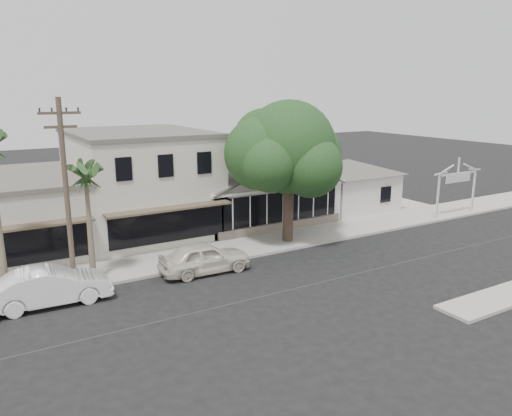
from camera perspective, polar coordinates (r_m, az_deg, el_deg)
ground at (r=24.22m, az=4.27°, el=-9.23°), size 140.00×140.00×0.00m
sidewalk_north at (r=27.10m, az=-18.54°, el=-7.25°), size 90.00×3.50×0.15m
corner_shop at (r=36.20m, az=-0.47°, el=2.71°), size 10.40×8.60×5.10m
side_cottage at (r=40.36m, az=10.35°, el=1.98°), size 6.00×6.00×3.00m
arch_sign at (r=39.68m, az=22.07°, el=3.47°), size 4.12×0.12×3.95m
row_building_near at (r=33.82m, az=-13.18°, el=2.70°), size 8.00×10.00×6.50m
utility_pole at (r=24.21m, az=-20.85°, el=1.76°), size 1.80×0.24×9.00m
car_0 at (r=26.11m, az=-5.88°, el=-5.67°), size 4.83×2.12×1.62m
car_1 at (r=24.03m, az=-22.42°, el=-8.28°), size 5.18×1.99×1.68m
shade_tree at (r=30.26m, az=3.40°, el=6.65°), size 7.91×7.15×8.77m
palm_east at (r=24.77m, az=-18.92°, el=3.66°), size 2.95×2.95×6.39m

